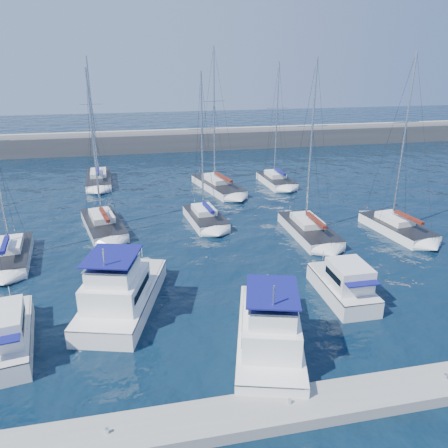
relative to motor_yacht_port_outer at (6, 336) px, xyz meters
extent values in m
plane|color=black|center=(13.63, 3.37, -0.94)|extent=(220.00, 220.00, 0.00)
cube|color=#424244|center=(13.63, 55.37, 0.06)|extent=(160.00, 6.00, 4.00)
cube|color=gray|center=(13.63, 55.37, 2.26)|extent=(160.00, 1.20, 0.50)
cube|color=gray|center=(13.63, -7.63, -0.64)|extent=(40.00, 2.20, 0.60)
cylinder|color=silver|center=(5.63, -7.63, -0.22)|extent=(0.16, 0.16, 0.25)
cylinder|color=silver|center=(13.63, -7.63, -0.22)|extent=(0.16, 0.16, 0.25)
cylinder|color=silver|center=(21.63, -7.63, -0.22)|extent=(0.16, 0.16, 0.25)
cube|color=silver|center=(-0.05, 0.28, -0.54)|extent=(3.61, 7.28, 1.60)
cube|color=#262628|center=(-0.05, 0.28, 0.21)|extent=(3.66, 7.29, 0.08)
cube|color=silver|center=(0.09, -0.56, 1.06)|extent=(2.63, 3.53, 1.60)
cube|color=black|center=(0.09, -0.56, 1.14)|extent=(2.57, 2.90, 0.45)
cube|color=white|center=(6.24, 3.37, -0.54)|extent=(6.21, 9.99, 1.60)
cube|color=#262628|center=(6.24, 3.37, 0.21)|extent=(6.28, 10.01, 0.08)
cube|color=white|center=(5.92, 2.28, 1.06)|extent=(4.28, 5.03, 1.60)
cube|color=black|center=(5.92, 2.28, 1.14)|extent=(4.10, 4.22, 0.45)
cube|color=white|center=(5.87, 2.09, 2.31)|extent=(3.31, 3.61, 0.90)
cube|color=navy|center=(5.87, 2.09, 3.31)|extent=(3.73, 4.12, 0.08)
cube|color=white|center=(14.24, -2.62, -0.54)|extent=(5.85, 9.88, 1.60)
cube|color=#262628|center=(14.24, -2.62, 0.21)|extent=(5.91, 9.90, 0.08)
cube|color=white|center=(13.93, -3.71, 1.06)|extent=(3.98, 4.94, 1.60)
cube|color=black|center=(13.93, -3.71, 1.14)|extent=(3.80, 4.13, 0.45)
cube|color=white|center=(13.88, -3.90, 2.31)|extent=(3.06, 3.54, 0.90)
cube|color=navy|center=(13.88, -3.90, 3.31)|extent=(3.46, 4.04, 0.08)
cube|color=silver|center=(20.71, 1.58, -0.54)|extent=(2.70, 6.08, 1.60)
cube|color=#262628|center=(20.71, 1.58, 0.21)|extent=(2.75, 6.08, 0.08)
cube|color=silver|center=(20.71, 0.84, 1.06)|extent=(2.28, 2.82, 1.60)
cube|color=black|center=(20.71, 0.84, 1.14)|extent=(2.32, 2.26, 0.45)
cube|color=navy|center=(20.70, -0.27, 1.36)|extent=(2.14, 1.86, 0.07)
cube|color=white|center=(-2.65, 12.17, -0.64)|extent=(3.85, 7.62, 1.30)
cube|color=#262628|center=(-2.65, 12.17, -0.01)|extent=(3.91, 7.63, 0.06)
cube|color=white|center=(-2.70, 12.62, 0.31)|extent=(2.32, 3.41, 0.55)
cylinder|color=silver|center=(-2.51, 11.08, 0.86)|extent=(0.56, 3.65, 0.12)
cube|color=navy|center=(-2.50, 10.98, 1.01)|extent=(0.74, 3.31, 0.28)
cube|color=silver|center=(4.33, 17.67, -0.64)|extent=(4.74, 8.80, 1.30)
cube|color=#262628|center=(4.33, 17.67, -0.01)|extent=(4.80, 8.81, 0.06)
cube|color=silver|center=(4.22, 18.18, 0.31)|extent=(2.70, 3.99, 0.55)
cylinder|color=silver|center=(4.15, 18.48, 7.02)|extent=(0.18, 0.18, 13.04)
cylinder|color=silver|center=(4.60, 16.45, 0.86)|extent=(1.02, 4.10, 0.12)
cube|color=#551911|center=(4.63, 16.35, 1.01)|extent=(1.16, 3.74, 0.28)
cube|color=white|center=(14.03, 17.46, -0.64)|extent=(3.64, 6.95, 1.30)
cube|color=#262628|center=(14.03, 17.46, -0.01)|extent=(3.70, 6.96, 0.06)
cube|color=white|center=(13.98, 17.88, 0.31)|extent=(2.20, 3.11, 0.55)
cylinder|color=silver|center=(13.96, 18.12, 6.86)|extent=(0.18, 0.18, 12.70)
cylinder|color=silver|center=(14.14, 16.47, 0.86)|extent=(0.50, 3.32, 0.12)
cube|color=navy|center=(14.16, 16.37, 1.01)|extent=(0.69, 3.02, 0.28)
cube|color=silver|center=(22.77, 12.42, -0.64)|extent=(3.15, 8.33, 1.30)
cube|color=#262628|center=(22.77, 12.42, -0.01)|extent=(3.21, 8.33, 0.06)
cube|color=silver|center=(22.76, 12.94, 0.31)|extent=(2.04, 3.65, 0.55)
cylinder|color=silver|center=(22.76, 13.25, 7.44)|extent=(0.18, 0.18, 13.87)
cylinder|color=silver|center=(22.77, 11.17, 0.86)|extent=(0.15, 4.16, 0.12)
cube|color=#551911|center=(22.77, 11.07, 1.01)|extent=(0.37, 3.74, 0.28)
cube|color=white|center=(30.98, 11.26, -0.64)|extent=(3.98, 7.92, 1.30)
cube|color=#262628|center=(30.98, 11.26, -0.01)|extent=(4.04, 7.93, 0.06)
cube|color=white|center=(30.92, 11.73, 0.31)|extent=(2.37, 3.55, 0.55)
cylinder|color=silver|center=(30.88, 12.01, 7.65)|extent=(0.18, 0.18, 14.29)
cylinder|color=silver|center=(31.14, 10.13, 0.86)|extent=(0.62, 3.78, 0.12)
cube|color=#551911|center=(31.15, 10.03, 1.01)|extent=(0.80, 3.43, 0.28)
cube|color=white|center=(3.01, 34.68, -0.64)|extent=(3.42, 9.18, 1.30)
cube|color=#262628|center=(3.01, 34.68, -0.01)|extent=(3.48, 9.19, 0.06)
cube|color=white|center=(2.99, 35.24, 0.31)|extent=(2.13, 4.05, 0.55)
cylinder|color=silver|center=(2.97, 35.58, 7.51)|extent=(0.18, 0.18, 14.01)
cylinder|color=silver|center=(3.08, 33.32, 0.86)|extent=(0.33, 4.53, 0.12)
cube|color=navy|center=(3.08, 33.22, 1.01)|extent=(0.54, 4.09, 0.28)
cube|color=silver|center=(17.51, 28.59, -0.64)|extent=(5.28, 10.20, 1.30)
cube|color=#262628|center=(17.51, 28.59, -0.01)|extent=(5.34, 10.21, 0.06)
cube|color=silver|center=(17.36, 29.19, 0.31)|extent=(2.95, 4.62, 0.55)
cylinder|color=silver|center=(17.28, 29.54, 8.03)|extent=(0.18, 0.18, 15.06)
cylinder|color=silver|center=(17.85, 27.17, 0.86)|extent=(1.25, 4.77, 0.12)
cube|color=#551911|center=(17.87, 27.07, 1.01)|extent=(1.36, 4.35, 0.28)
cube|color=white|center=(25.29, 29.42, -0.64)|extent=(3.39, 7.14, 1.30)
cube|color=#262628|center=(25.29, 29.42, -0.01)|extent=(3.45, 7.14, 0.06)
cube|color=white|center=(25.26, 29.85, 0.31)|extent=(2.12, 3.16, 0.55)
cylinder|color=silver|center=(25.25, 30.11, 7.19)|extent=(0.18, 0.18, 13.37)
cylinder|color=silver|center=(25.34, 28.37, 0.86)|extent=(0.32, 3.49, 0.12)
cube|color=navy|center=(25.35, 28.27, 1.01)|extent=(0.53, 3.16, 0.28)
camera|label=1|loc=(7.52, -22.19, 14.27)|focal=35.00mm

